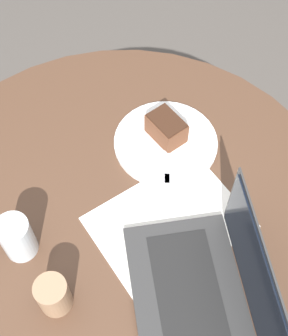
{
  "coord_description": "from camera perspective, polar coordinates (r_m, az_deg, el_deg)",
  "views": [
    {
      "loc": [
        0.01,
        0.5,
        1.72
      ],
      "look_at": [
        -0.07,
        -0.09,
        0.78
      ],
      "focal_mm": 50.0,
      "sensor_mm": 36.0,
      "label": 1
    }
  ],
  "objects": [
    {
      "name": "ground_plane",
      "position": [
        1.79,
        -1.85,
        -16.42
      ],
      "size": [
        12.0,
        12.0,
        0.0
      ],
      "primitive_type": "plane",
      "color": "#4C4742"
    },
    {
      "name": "dining_table",
      "position": [
        1.25,
        -2.58,
        -9.01
      ],
      "size": [
        1.09,
        1.09,
        0.74
      ],
      "color": "#4C3323",
      "rests_on": "ground_plane"
    },
    {
      "name": "paper_document",
      "position": [
        1.08,
        3.07,
        -6.64
      ],
      "size": [
        0.41,
        0.38,
        0.0
      ],
      "rotation": [
        0.0,
        0.0,
        0.46
      ],
      "color": "white",
      "rests_on": "dining_table"
    },
    {
      "name": "plate",
      "position": [
        1.2,
        2.66,
        3.15
      ],
      "size": [
        0.26,
        0.26,
        0.01
      ],
      "color": "white",
      "rests_on": "dining_table"
    },
    {
      "name": "cake_slice",
      "position": [
        1.18,
        2.73,
        4.88
      ],
      "size": [
        0.1,
        0.12,
        0.07
      ],
      "rotation": [
        0.0,
        0.0,
        5.24
      ],
      "color": "brown",
      "rests_on": "plate"
    },
    {
      "name": "fork",
      "position": [
        1.15,
        2.81,
        0.92
      ],
      "size": [
        0.04,
        0.17,
        0.0
      ],
      "rotation": [
        0.0,
        0.0,
        7.7
      ],
      "color": "silver",
      "rests_on": "plate"
    },
    {
      "name": "coffee_glass",
      "position": [
        0.99,
        -10.99,
        -14.97
      ],
      "size": [
        0.07,
        0.07,
        0.09
      ],
      "color": "#997556",
      "rests_on": "dining_table"
    },
    {
      "name": "water_glass",
      "position": [
        1.04,
        -15.24,
        -8.19
      ],
      "size": [
        0.07,
        0.07,
        0.11
      ],
      "color": "silver",
      "rests_on": "dining_table"
    },
    {
      "name": "laptop",
      "position": [
        0.99,
        7.34,
        -14.66
      ],
      "size": [
        0.25,
        0.35,
        0.22
      ],
      "rotation": [
        0.0,
        0.0,
        4.74
      ],
      "color": "#2D2D2D",
      "rests_on": "dining_table"
    }
  ]
}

